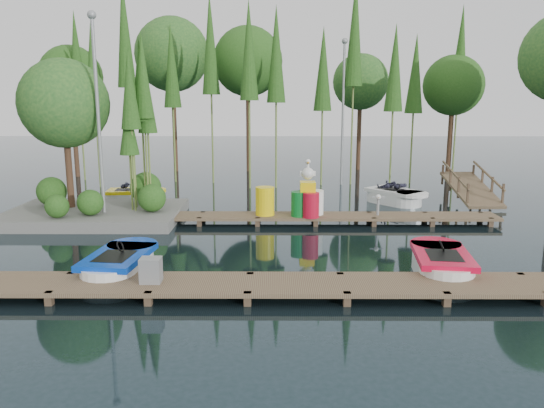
{
  "coord_description": "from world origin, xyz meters",
  "views": [
    {
      "loc": [
        0.59,
        -15.93,
        4.44
      ],
      "look_at": [
        0.5,
        0.5,
        1.1
      ],
      "focal_mm": 35.0,
      "sensor_mm": 36.0,
      "label": 1
    }
  ],
  "objects_px": {
    "island": "(84,132)",
    "drum_cluster": "(308,199)",
    "boat_red": "(441,265)",
    "utility_cabinet": "(151,270)",
    "yellow_barrel": "(265,201)",
    "boat_blue": "(120,265)",
    "boat_yellow_far": "(133,196)"
  },
  "relations": [
    {
      "from": "boat_yellow_far",
      "to": "yellow_barrel",
      "type": "relative_size",
      "value": 2.69
    },
    {
      "from": "boat_red",
      "to": "boat_yellow_far",
      "type": "bearing_deg",
      "value": 144.69
    },
    {
      "from": "boat_yellow_far",
      "to": "boat_blue",
      "type": "bearing_deg",
      "value": -62.85
    },
    {
      "from": "drum_cluster",
      "to": "boat_red",
      "type": "bearing_deg",
      "value": -61.15
    },
    {
      "from": "boat_blue",
      "to": "boat_yellow_far",
      "type": "height_order",
      "value": "boat_yellow_far"
    },
    {
      "from": "island",
      "to": "boat_yellow_far",
      "type": "bearing_deg",
      "value": 74.78
    },
    {
      "from": "boat_blue",
      "to": "utility_cabinet",
      "type": "relative_size",
      "value": 5.31
    },
    {
      "from": "utility_cabinet",
      "to": "yellow_barrel",
      "type": "distance_m",
      "value": 7.42
    },
    {
      "from": "drum_cluster",
      "to": "yellow_barrel",
      "type": "bearing_deg",
      "value": 174.27
    },
    {
      "from": "boat_blue",
      "to": "yellow_barrel",
      "type": "distance_m",
      "value": 6.77
    },
    {
      "from": "island",
      "to": "utility_cabinet",
      "type": "distance_m",
      "value": 9.17
    },
    {
      "from": "boat_red",
      "to": "utility_cabinet",
      "type": "relative_size",
      "value": 5.36
    },
    {
      "from": "utility_cabinet",
      "to": "yellow_barrel",
      "type": "height_order",
      "value": "yellow_barrel"
    },
    {
      "from": "boat_red",
      "to": "boat_yellow_far",
      "type": "relative_size",
      "value": 1.13
    },
    {
      "from": "island",
      "to": "yellow_barrel",
      "type": "xyz_separation_m",
      "value": [
        6.54,
        -0.79,
        -2.38
      ]
    },
    {
      "from": "boat_red",
      "to": "utility_cabinet",
      "type": "xyz_separation_m",
      "value": [
        -7.01,
        -1.37,
        0.3
      ]
    },
    {
      "from": "island",
      "to": "boat_red",
      "type": "relative_size",
      "value": 2.22
    },
    {
      "from": "boat_yellow_far",
      "to": "yellow_barrel",
      "type": "height_order",
      "value": "yellow_barrel"
    },
    {
      "from": "utility_cabinet",
      "to": "drum_cluster",
      "type": "relative_size",
      "value": 0.28
    },
    {
      "from": "boat_red",
      "to": "drum_cluster",
      "type": "xyz_separation_m",
      "value": [
        -3.02,
        5.48,
        0.61
      ]
    },
    {
      "from": "island",
      "to": "yellow_barrel",
      "type": "relative_size",
      "value": 6.72
    },
    {
      "from": "yellow_barrel",
      "to": "drum_cluster",
      "type": "bearing_deg",
      "value": -5.73
    },
    {
      "from": "island",
      "to": "boat_yellow_far",
      "type": "xyz_separation_m",
      "value": [
        0.82,
        3.01,
        -2.91
      ]
    },
    {
      "from": "island",
      "to": "drum_cluster",
      "type": "distance_m",
      "value": 8.44
    },
    {
      "from": "boat_blue",
      "to": "drum_cluster",
      "type": "relative_size",
      "value": 1.5
    },
    {
      "from": "boat_red",
      "to": "boat_yellow_far",
      "type": "xyz_separation_m",
      "value": [
        -10.27,
        9.43,
        -0.01
      ]
    },
    {
      "from": "boat_blue",
      "to": "boat_red",
      "type": "distance_m",
      "value": 8.09
    },
    {
      "from": "boat_blue",
      "to": "boat_yellow_far",
      "type": "xyz_separation_m",
      "value": [
        -2.18,
        9.55,
        -0.01
      ]
    },
    {
      "from": "boat_red",
      "to": "utility_cabinet",
      "type": "height_order",
      "value": "boat_red"
    },
    {
      "from": "boat_yellow_far",
      "to": "utility_cabinet",
      "type": "distance_m",
      "value": 11.29
    },
    {
      "from": "boat_red",
      "to": "utility_cabinet",
      "type": "bearing_deg",
      "value": -161.66
    },
    {
      "from": "utility_cabinet",
      "to": "yellow_barrel",
      "type": "bearing_deg",
      "value": 70.66
    }
  ]
}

